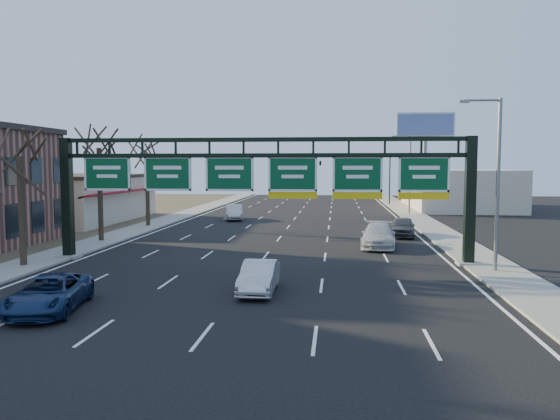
# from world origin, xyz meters

# --- Properties ---
(ground) EXTENTS (160.00, 160.00, 0.00)m
(ground) POSITION_xyz_m (0.00, 0.00, 0.00)
(ground) COLOR black
(ground) RESTS_ON ground
(sidewalk_left) EXTENTS (3.00, 120.00, 0.12)m
(sidewalk_left) POSITION_xyz_m (-12.80, 20.00, 0.06)
(sidewalk_left) COLOR gray
(sidewalk_left) RESTS_ON ground
(sidewalk_right) EXTENTS (3.00, 120.00, 0.12)m
(sidewalk_right) POSITION_xyz_m (12.80, 20.00, 0.06)
(sidewalk_right) COLOR gray
(sidewalk_right) RESTS_ON ground
(lane_markings) EXTENTS (21.60, 120.00, 0.01)m
(lane_markings) POSITION_xyz_m (0.00, 20.00, 0.01)
(lane_markings) COLOR white
(lane_markings) RESTS_ON ground
(sign_gantry) EXTENTS (24.60, 1.20, 7.20)m
(sign_gantry) POSITION_xyz_m (0.16, 8.00, 4.63)
(sign_gantry) COLOR black
(sign_gantry) RESTS_ON ground
(cream_strip) EXTENTS (10.90, 18.40, 4.70)m
(cream_strip) POSITION_xyz_m (-21.48, 29.00, 2.36)
(cream_strip) COLOR beige
(cream_strip) RESTS_ON ground
(building_right_distant) EXTENTS (12.00, 20.00, 5.00)m
(building_right_distant) POSITION_xyz_m (20.00, 50.00, 2.50)
(building_right_distant) COLOR beige
(building_right_distant) RESTS_ON ground
(tree_gantry) EXTENTS (3.60, 3.60, 8.48)m
(tree_gantry) POSITION_xyz_m (-12.80, 5.00, 7.11)
(tree_gantry) COLOR black
(tree_gantry) RESTS_ON sidewalk_left
(tree_mid) EXTENTS (3.60, 3.60, 9.24)m
(tree_mid) POSITION_xyz_m (-12.80, 15.00, 7.85)
(tree_mid) COLOR black
(tree_mid) RESTS_ON sidewalk_left
(tree_far) EXTENTS (3.60, 3.60, 8.86)m
(tree_far) POSITION_xyz_m (-12.80, 25.00, 7.48)
(tree_far) COLOR black
(tree_far) RESTS_ON sidewalk_left
(streetlight_near) EXTENTS (2.15, 0.22, 9.00)m
(streetlight_near) POSITION_xyz_m (12.47, 6.00, 5.08)
(streetlight_near) COLOR slate
(streetlight_near) RESTS_ON sidewalk_right
(streetlight_far) EXTENTS (2.15, 0.22, 9.00)m
(streetlight_far) POSITION_xyz_m (12.47, 40.00, 5.08)
(streetlight_far) COLOR slate
(streetlight_far) RESTS_ON sidewalk_right
(billboard_right) EXTENTS (7.00, 0.50, 12.00)m
(billboard_right) POSITION_xyz_m (15.00, 44.98, 9.06)
(billboard_right) COLOR slate
(billboard_right) RESTS_ON ground
(traffic_signal_mast) EXTENTS (10.16, 0.54, 7.00)m
(traffic_signal_mast) POSITION_xyz_m (5.69, 55.00, 5.50)
(traffic_signal_mast) COLOR black
(traffic_signal_mast) RESTS_ON ground
(car_blue_suv) EXTENTS (3.06, 5.23, 1.37)m
(car_blue_suv) POSITION_xyz_m (-6.59, -3.56, 0.68)
(car_blue_suv) COLOR #12254F
(car_blue_suv) RESTS_ON ground
(car_silver_sedan) EXTENTS (1.45, 4.14, 1.36)m
(car_silver_sedan) POSITION_xyz_m (0.97, 0.37, 0.68)
(car_silver_sedan) COLOR silver
(car_silver_sedan) RESTS_ON ground
(car_white_wagon) EXTENTS (2.76, 5.70, 1.60)m
(car_white_wagon) POSITION_xyz_m (7.21, 14.38, 0.80)
(car_white_wagon) COLOR silver
(car_white_wagon) RESTS_ON ground
(car_grey_far) EXTENTS (2.44, 4.77, 1.56)m
(car_grey_far) POSITION_xyz_m (9.54, 20.27, 0.78)
(car_grey_far) COLOR #434548
(car_grey_far) RESTS_ON ground
(car_silver_distant) EXTENTS (2.44, 4.89, 1.54)m
(car_silver_distant) POSITION_xyz_m (-6.08, 31.92, 0.77)
(car_silver_distant) COLOR #A7A6AB
(car_silver_distant) RESTS_ON ground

